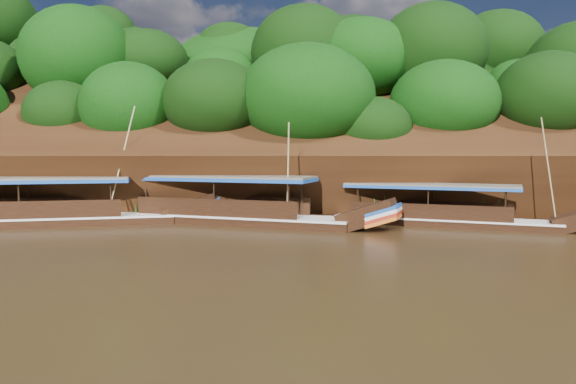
% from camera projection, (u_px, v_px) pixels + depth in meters
% --- Properties ---
extents(ground, '(160.00, 160.00, 0.00)m').
position_uv_depth(ground, '(265.00, 251.00, 22.59)').
color(ground, black).
rests_on(ground, ground).
extents(riverbank, '(120.00, 30.06, 19.40)m').
position_uv_depth(riverbank, '(274.00, 177.00, 45.11)').
color(riverbank, black).
rests_on(riverbank, ground).
extents(boat_0, '(13.46, 6.92, 6.05)m').
position_uv_depth(boat_0, '(458.00, 217.00, 29.82)').
color(boat_0, black).
rests_on(boat_0, ground).
extents(boat_1, '(15.18, 7.25, 5.94)m').
position_uv_depth(boat_1, '(249.00, 214.00, 30.50)').
color(boat_1, black).
rests_on(boat_1, ground).
extents(boat_2, '(16.57, 5.68, 6.97)m').
position_uv_depth(boat_2, '(58.00, 214.00, 30.37)').
color(boat_2, black).
rests_on(boat_2, ground).
extents(reeds, '(50.95, 2.02, 2.02)m').
position_uv_depth(reeds, '(205.00, 206.00, 31.91)').
color(reeds, '#246A1A').
rests_on(reeds, ground).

